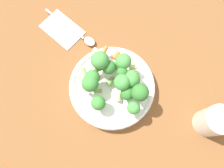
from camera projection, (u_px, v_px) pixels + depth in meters
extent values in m
plane|color=brown|center=(112.00, 89.00, 0.62)|extent=(3.00, 3.00, 0.00)
cylinder|color=white|center=(112.00, 88.00, 0.60)|extent=(0.23, 0.23, 0.03)
torus|color=white|center=(112.00, 86.00, 0.59)|extent=(0.23, 0.23, 0.01)
cylinder|color=#8CB766|center=(127.00, 95.00, 0.57)|extent=(0.01, 0.01, 0.02)
sphere|color=#33722D|center=(128.00, 93.00, 0.54)|extent=(0.04, 0.04, 0.04)
cylinder|color=#8CB766|center=(139.00, 95.00, 0.54)|extent=(0.02, 0.02, 0.02)
sphere|color=#33722D|center=(140.00, 93.00, 0.52)|extent=(0.04, 0.04, 0.04)
cylinder|color=#8CB766|center=(133.00, 109.00, 0.55)|extent=(0.01, 0.01, 0.01)
sphere|color=#479342|center=(134.00, 108.00, 0.53)|extent=(0.03, 0.03, 0.03)
cylinder|color=#8CB766|center=(89.00, 82.00, 0.56)|extent=(0.01, 0.01, 0.01)
sphere|color=#479342|center=(88.00, 80.00, 0.54)|extent=(0.03, 0.03, 0.03)
cylinder|color=#8CB766|center=(91.00, 86.00, 0.56)|extent=(0.02, 0.02, 0.02)
sphere|color=#3D8438|center=(90.00, 83.00, 0.53)|extent=(0.04, 0.04, 0.04)
cylinder|color=#8CB766|center=(109.00, 70.00, 0.56)|extent=(0.01, 0.01, 0.01)
sphere|color=#33722D|center=(109.00, 67.00, 0.54)|extent=(0.04, 0.04, 0.04)
cylinder|color=#8CB766|center=(99.00, 105.00, 0.56)|extent=(0.01, 0.01, 0.02)
sphere|color=#3D8438|center=(98.00, 103.00, 0.53)|extent=(0.04, 0.04, 0.04)
cylinder|color=#8CB766|center=(122.00, 85.00, 0.56)|extent=(0.01, 0.01, 0.01)
sphere|color=#479342|center=(122.00, 82.00, 0.53)|extent=(0.04, 0.04, 0.04)
cylinder|color=#8CB766|center=(122.00, 75.00, 0.56)|extent=(0.01, 0.01, 0.01)
sphere|color=#33722D|center=(122.00, 72.00, 0.54)|extent=(0.03, 0.03, 0.03)
cylinder|color=#8CB766|center=(100.00, 68.00, 0.58)|extent=(0.01, 0.01, 0.01)
sphere|color=#3D8438|center=(100.00, 65.00, 0.56)|extent=(0.03, 0.03, 0.03)
cylinder|color=#8CB766|center=(130.00, 82.00, 0.57)|extent=(0.02, 0.02, 0.02)
sphere|color=#479342|center=(131.00, 79.00, 0.55)|extent=(0.05, 0.05, 0.05)
cylinder|color=#8CB766|center=(123.00, 65.00, 0.56)|extent=(0.01, 0.01, 0.02)
sphere|color=#479342|center=(124.00, 61.00, 0.54)|extent=(0.04, 0.04, 0.04)
cylinder|color=#8CB766|center=(93.00, 80.00, 0.56)|extent=(0.01, 0.01, 0.02)
sphere|color=#3D8438|center=(93.00, 77.00, 0.54)|extent=(0.04, 0.04, 0.04)
cylinder|color=#8CB766|center=(100.00, 65.00, 0.56)|extent=(0.02, 0.02, 0.02)
sphere|color=#479342|center=(100.00, 60.00, 0.53)|extent=(0.04, 0.04, 0.04)
cylinder|color=#729E4C|center=(84.00, 73.00, 0.56)|extent=(0.01, 0.03, 0.01)
cylinder|color=beige|center=(117.00, 97.00, 0.56)|extent=(0.02, 0.02, 0.01)
cylinder|color=beige|center=(78.00, 76.00, 0.56)|extent=(0.02, 0.02, 0.01)
cylinder|color=#729E4C|center=(109.00, 82.00, 0.57)|extent=(0.03, 0.02, 0.01)
cylinder|color=orange|center=(95.00, 71.00, 0.57)|extent=(0.03, 0.02, 0.01)
cylinder|color=beige|center=(96.00, 103.00, 0.56)|extent=(0.02, 0.03, 0.01)
cylinder|color=beige|center=(99.00, 52.00, 0.57)|extent=(0.02, 0.03, 0.01)
cylinder|color=#729E4C|center=(98.00, 92.00, 0.57)|extent=(0.02, 0.02, 0.01)
cylinder|color=beige|center=(84.00, 89.00, 0.55)|extent=(0.02, 0.02, 0.01)
cylinder|color=#729E4C|center=(118.00, 63.00, 0.58)|extent=(0.03, 0.01, 0.01)
cylinder|color=orange|center=(116.00, 56.00, 0.59)|extent=(0.03, 0.02, 0.01)
cylinder|color=#729E4C|center=(114.00, 66.00, 0.57)|extent=(0.02, 0.03, 0.01)
cylinder|color=beige|center=(133.00, 67.00, 0.56)|extent=(0.02, 0.02, 0.01)
cylinder|color=orange|center=(105.00, 50.00, 0.58)|extent=(0.02, 0.02, 0.01)
cylinder|color=beige|center=(96.00, 79.00, 0.56)|extent=(0.02, 0.01, 0.01)
cylinder|color=#729E4C|center=(105.00, 55.00, 0.60)|extent=(0.01, 0.02, 0.01)
cylinder|color=silver|center=(213.00, 121.00, 0.55)|extent=(0.07, 0.07, 0.09)
torus|color=silver|center=(222.00, 119.00, 0.51)|extent=(0.07, 0.07, 0.01)
cube|color=#B2BCC6|center=(62.00, 29.00, 0.67)|extent=(0.13, 0.15, 0.01)
cylinder|color=silver|center=(64.00, 24.00, 0.67)|extent=(0.08, 0.14, 0.01)
ellipsoid|color=silver|center=(88.00, 42.00, 0.65)|extent=(0.04, 0.04, 0.01)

